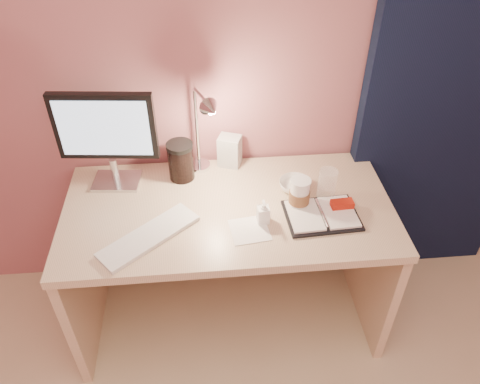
{
  "coord_description": "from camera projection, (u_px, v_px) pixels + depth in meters",
  "views": [
    {
      "loc": [
        -0.09,
        -0.11,
        2.04
      ],
      "look_at": [
        0.04,
        1.33,
        0.85
      ],
      "focal_mm": 35.0,
      "sensor_mm": 36.0,
      "label": 1
    }
  ],
  "objects": [
    {
      "name": "lotion_bottle",
      "position": [
        263.0,
        211.0,
        1.88
      ],
      "size": [
        0.05,
        0.05,
        0.11
      ],
      "primitive_type": "imported",
      "rotation": [
        0.0,
        0.0,
        0.06
      ],
      "color": "white",
      "rests_on": "desk"
    },
    {
      "name": "clear_cup",
      "position": [
        327.0,
        185.0,
        1.99
      ],
      "size": [
        0.08,
        0.08,
        0.14
      ],
      "primitive_type": "cylinder",
      "color": "white",
      "rests_on": "desk"
    },
    {
      "name": "paper_a",
      "position": [
        249.0,
        230.0,
        1.87
      ],
      "size": [
        0.17,
        0.17,
        0.0
      ],
      "primitive_type": "cube",
      "rotation": [
        0.0,
        0.0,
        0.13
      ],
      "color": "white",
      "rests_on": "desk"
    },
    {
      "name": "desk_lamp",
      "position": [
        187.0,
        130.0,
        1.95
      ],
      "size": [
        0.17,
        0.26,
        0.43
      ],
      "rotation": [
        0.0,
        0.0,
        0.37
      ],
      "color": "silver",
      "rests_on": "desk"
    },
    {
      "name": "keyboard",
      "position": [
        149.0,
        236.0,
        1.84
      ],
      "size": [
        0.4,
        0.36,
        0.02
      ],
      "primitive_type": "cube",
      "rotation": [
        0.0,
        0.0,
        0.69
      ],
      "color": "white",
      "rests_on": "desk"
    },
    {
      "name": "monitor",
      "position": [
        107.0,
        132.0,
        1.94
      ],
      "size": [
        0.42,
        0.17,
        0.45
      ],
      "rotation": [
        0.0,
        0.0,
        -0.1
      ],
      "color": "silver",
      "rests_on": "desk"
    },
    {
      "name": "dark_jar",
      "position": [
        181.0,
        163.0,
        2.09
      ],
      "size": [
        0.11,
        0.11,
        0.16
      ],
      "primitive_type": "cylinder",
      "color": "black",
      "rests_on": "desk"
    },
    {
      "name": "bowl",
      "position": [
        295.0,
        185.0,
        2.06
      ],
      "size": [
        0.14,
        0.14,
        0.04
      ],
      "primitive_type": "imported",
      "rotation": [
        0.0,
        0.0,
        -0.01
      ],
      "color": "white",
      "rests_on": "desk"
    },
    {
      "name": "coffee_cup",
      "position": [
        299.0,
        194.0,
        1.95
      ],
      "size": [
        0.09,
        0.09,
        0.14
      ],
      "color": "white",
      "rests_on": "desk"
    },
    {
      "name": "room",
      "position": [
        440.0,
        77.0,
        2.03
      ],
      "size": [
        3.5,
        3.5,
        3.5
      ],
      "color": "#C6B28E",
      "rests_on": "ground"
    },
    {
      "name": "planner",
      "position": [
        323.0,
        214.0,
        1.93
      ],
      "size": [
        0.31,
        0.24,
        0.05
      ],
      "rotation": [
        0.0,
        0.0,
        0.05
      ],
      "color": "black",
      "rests_on": "desk"
    },
    {
      "name": "product_box",
      "position": [
        230.0,
        151.0,
        2.18
      ],
      "size": [
        0.12,
        0.11,
        0.15
      ],
      "primitive_type": "cube",
      "rotation": [
        0.0,
        0.0,
        -0.36
      ],
      "color": "#B7B7B3",
      "rests_on": "desk"
    },
    {
      "name": "desk",
      "position": [
        228.0,
        233.0,
        2.18
      ],
      "size": [
        1.4,
        0.7,
        0.73
      ],
      "color": "beige",
      "rests_on": "ground"
    }
  ]
}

